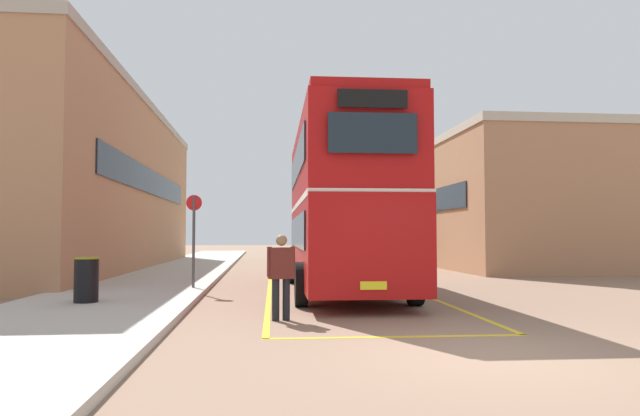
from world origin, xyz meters
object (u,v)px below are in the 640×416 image
Objects in this scene: single_deck_bus at (367,234)px; litter_bin at (86,280)px; pedestrian_boarding at (281,271)px; bus_stop_sign at (194,231)px; double_decker_bus at (342,203)px.

single_deck_bus is 9.11× the size of litter_bin.
pedestrian_boarding is 1.64× the size of litter_bin.
double_decker_bus is at bearing -4.39° from bus_stop_sign.
pedestrian_boarding is 4.70m from litter_bin.
double_decker_bus is at bearing -102.77° from single_deck_bus.
double_decker_bus is 7.00m from litter_bin.
pedestrian_boarding is (-1.88, -5.09, -1.59)m from double_decker_bus.
single_deck_bus is at bearing 64.51° from litter_bin.
pedestrian_boarding is 0.62× the size of bus_stop_sign.
double_decker_bus reaches higher than single_deck_bus.
litter_bin is (-10.27, -21.53, -1.01)m from single_deck_bus.
double_decker_bus is 1.12× the size of single_deck_bus.
pedestrian_boarding is at bearing -104.43° from single_deck_bus.
bus_stop_sign is at bearing 59.90° from litter_bin.
bus_stop_sign is (-8.37, -18.25, 0.07)m from single_deck_bus.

